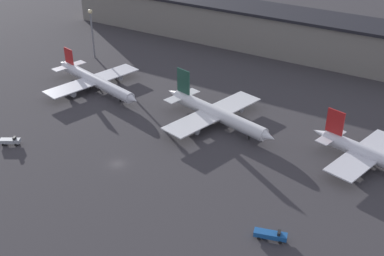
% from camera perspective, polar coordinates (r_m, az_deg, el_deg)
% --- Properties ---
extents(ground, '(600.00, 600.00, 0.00)m').
position_cam_1_polar(ground, '(138.05, -8.83, -4.23)').
color(ground, '#383538').
extents(terminal_building, '(205.95, 22.30, 18.18)m').
position_cam_1_polar(terminal_building, '(218.97, 9.49, 11.40)').
color(terminal_building, gray).
rests_on(terminal_building, ground).
extents(airplane_0, '(48.32, 38.26, 11.58)m').
position_cam_1_polar(airplane_0, '(182.32, -11.42, 5.50)').
color(airplane_0, silver).
rests_on(airplane_0, ground).
extents(airplane_1, '(45.57, 38.80, 14.35)m').
position_cam_1_polar(airplane_1, '(155.00, 2.91, 1.71)').
color(airplane_1, white).
rests_on(airplane_1, ground).
extents(airplane_2, '(36.39, 31.90, 13.01)m').
position_cam_1_polar(airplane_2, '(142.87, 20.25, -2.97)').
color(airplane_2, silver).
rests_on(airplane_2, ground).
extents(service_vehicle_1, '(6.17, 4.79, 2.69)m').
position_cam_1_polar(service_vehicle_1, '(154.58, -20.73, -1.45)').
color(service_vehicle_1, '#9EA3A8').
rests_on(service_vehicle_1, ground).
extents(service_vehicle_2, '(7.79, 4.08, 2.74)m').
position_cam_1_polar(service_vehicle_2, '(112.78, 9.31, -12.39)').
color(service_vehicle_2, '#195199').
rests_on(service_vehicle_2, ground).
extents(lamp_post_0, '(1.80, 1.80, 20.99)m').
position_cam_1_polar(lamp_post_0, '(209.83, -11.81, 11.68)').
color(lamp_post_0, slate).
rests_on(lamp_post_0, ground).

